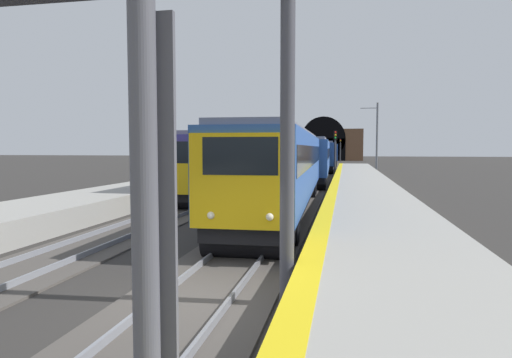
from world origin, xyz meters
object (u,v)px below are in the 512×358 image
(overhead_signal_gantry, at_px, (81,38))
(catenary_mast_near, at_px, (377,138))
(railway_signal_mid, at_px, (335,148))
(train_main_approaching, at_px, (320,155))
(railway_signal_near, at_px, (144,143))
(railway_signal_far, at_px, (340,148))
(train_adjacent_platform, at_px, (276,155))

(overhead_signal_gantry, distance_m, catenary_mast_near, 45.31)
(railway_signal_mid, bearing_deg, catenary_mast_near, 119.23)
(railway_signal_mid, distance_m, catenary_mast_near, 5.38)
(train_main_approaching, bearing_deg, railway_signal_near, 0.46)
(train_main_approaching, relative_size, railway_signal_far, 15.75)
(train_main_approaching, relative_size, railway_signal_near, 15.43)
(train_main_approaching, relative_size, overhead_signal_gantry, 9.01)
(railway_signal_near, bearing_deg, train_main_approaching, -177.93)
(train_main_approaching, distance_m, railway_signal_mid, 2.00)
(railway_signal_mid, xyz_separation_m, catenary_mast_near, (2.57, -4.59, 1.17))
(train_main_approaching, xyz_separation_m, railway_signal_mid, (-0.55, -1.75, 0.80))
(train_main_approaching, distance_m, overhead_signal_gantry, 42.60)
(train_adjacent_platform, xyz_separation_m, railway_signal_far, (47.00, -6.71, 0.71))
(railway_signal_near, xyz_separation_m, catenary_mast_near, (50.48, -4.59, 1.08))
(overhead_signal_gantry, xyz_separation_m, catenary_mast_near, (44.43, -8.81, -1.13))
(railway_signal_mid, height_order, overhead_signal_gantry, overhead_signal_gantry)
(railway_signal_mid, height_order, railway_signal_far, railway_signal_far)
(railway_signal_far, distance_m, catenary_mast_near, 45.07)
(railway_signal_near, relative_size, railway_signal_mid, 1.03)
(railway_signal_far, xyz_separation_m, catenary_mast_near, (-44.82, -4.59, 1.24))
(train_adjacent_platform, bearing_deg, railway_signal_mid, 86.27)
(train_adjacent_platform, distance_m, overhead_signal_gantry, 42.44)
(train_adjacent_platform, distance_m, catenary_mast_near, 11.67)
(train_main_approaching, distance_m, catenary_mast_near, 6.93)
(train_main_approaching, bearing_deg, railway_signal_mid, 70.81)
(train_adjacent_platform, height_order, railway_signal_near, railway_signal_near)
(train_main_approaching, distance_m, railway_signal_far, 46.87)
(railway_signal_mid, bearing_deg, overhead_signal_gantry, -5.77)
(train_adjacent_platform, bearing_deg, train_main_approaching, 91.49)
(railway_signal_mid, bearing_deg, train_adjacent_platform, -93.34)
(railway_signal_mid, bearing_deg, railway_signal_near, 0.00)
(railway_signal_near, height_order, overhead_signal_gantry, overhead_signal_gantry)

